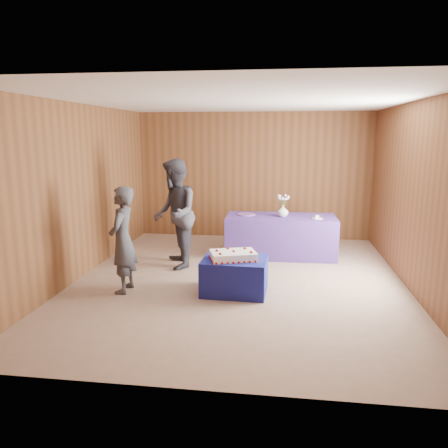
% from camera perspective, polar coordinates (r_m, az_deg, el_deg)
% --- Properties ---
extents(ground, '(6.00, 6.00, 0.00)m').
position_cam_1_polar(ground, '(6.83, 1.96, -7.39)').
color(ground, gray).
rests_on(ground, ground).
extents(room_shell, '(5.04, 6.04, 2.72)m').
position_cam_1_polar(room_shell, '(6.48, 2.07, 7.87)').
color(room_shell, brown).
rests_on(room_shell, ground).
extents(cake_table, '(0.93, 0.73, 0.50)m').
position_cam_1_polar(cake_table, '(6.26, 1.40, -6.76)').
color(cake_table, navy).
rests_on(cake_table, ground).
extents(serving_table, '(2.02, 0.94, 0.75)m').
position_cam_1_polar(serving_table, '(8.17, 7.39, -1.56)').
color(serving_table, '#462E80').
rests_on(serving_table, ground).
extents(sheet_cake, '(0.75, 0.62, 0.15)m').
position_cam_1_polar(sheet_cake, '(6.15, 1.21, -4.13)').
color(sheet_cake, white).
rests_on(sheet_cake, cake_table).
extents(vase, '(0.26, 0.26, 0.21)m').
position_cam_1_polar(vase, '(8.04, 7.70, 1.70)').
color(vase, white).
rests_on(vase, serving_table).
extents(flower_spray, '(0.22, 0.22, 0.17)m').
position_cam_1_polar(flower_spray, '(8.01, 7.75, 3.46)').
color(flower_spray, '#296428').
rests_on(flower_spray, vase).
extents(platter, '(0.40, 0.40, 0.02)m').
position_cam_1_polar(platter, '(8.18, 2.93, 1.28)').
color(platter, '#764F9F').
rests_on(platter, serving_table).
extents(plate, '(0.22, 0.22, 0.01)m').
position_cam_1_polar(plate, '(7.96, 12.09, 0.72)').
color(plate, silver).
rests_on(plate, serving_table).
extents(cake_slice, '(0.07, 0.06, 0.08)m').
position_cam_1_polar(cake_slice, '(7.95, 12.10, 0.96)').
color(cake_slice, white).
rests_on(cake_slice, plate).
extents(knife, '(0.25, 0.12, 0.00)m').
position_cam_1_polar(knife, '(7.84, 12.62, 0.51)').
color(knife, '#BBBCC0').
rests_on(knife, serving_table).
extents(guest_left, '(0.38, 0.56, 1.52)m').
position_cam_1_polar(guest_left, '(6.33, -13.11, -2.05)').
color(guest_left, '#383942').
rests_on(guest_left, ground).
extents(guest_right, '(0.94, 1.06, 1.84)m').
position_cam_1_polar(guest_right, '(7.35, -6.43, 1.31)').
color(guest_right, '#383641').
rests_on(guest_right, ground).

